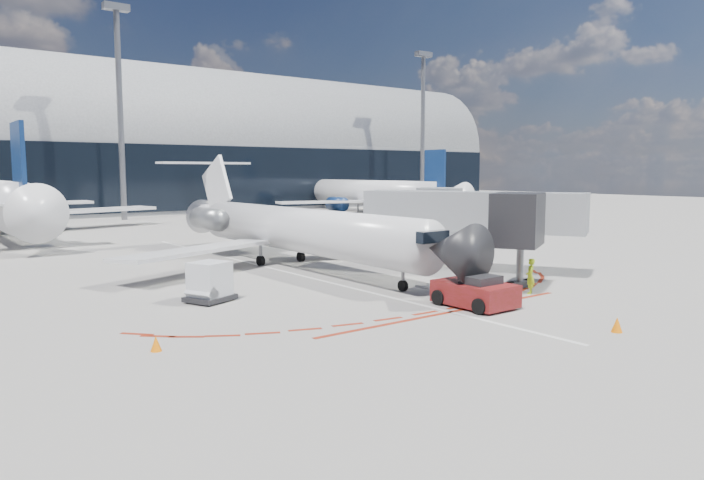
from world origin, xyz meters
TOP-DOWN VIEW (x-y plane):
  - ground at (0.00, 0.00)m, footprint 260.00×260.00m
  - apron_centerline at (0.00, 2.00)m, footprint 0.25×40.00m
  - apron_stop_bar at (0.00, -11.50)m, footprint 14.00×0.25m
  - terminal_building at (0.00, 64.97)m, footprint 150.00×24.15m
  - jet_bridge at (9.79, -3.01)m, footprint 10.03×15.20m
  - light_mast_centre at (5.00, 48.00)m, footprint 0.70×0.70m
  - light_mast_east at (55.00, 48.00)m, footprint 0.70×0.70m
  - regional_jet at (1.49, 3.60)m, footprint 23.21×28.62m
  - pushback_tug at (1.67, -11.38)m, footprint 2.37×5.51m
  - ramp_worker at (6.00, -11.05)m, footprint 0.76×0.70m
  - uld_container at (-7.21, -3.29)m, footprint 2.45×2.30m
  - safety_cone_left at (-12.04, -9.62)m, footprint 0.37×0.37m
  - safety_cone_right at (2.50, -17.59)m, footprint 0.41×0.41m
  - bg_airliner_2 at (38.08, 42.16)m, footprint 33.41×35.37m

SIDE VIEW (x-z plane):
  - ground at x=0.00m, z-range 0.00..0.00m
  - apron_centerline at x=0.00m, z-range 0.00..0.01m
  - apron_stop_bar at x=0.00m, z-range 0.00..0.01m
  - safety_cone_left at x=-12.04m, z-range 0.00..0.52m
  - safety_cone_right at x=2.50m, z-range 0.00..0.57m
  - pushback_tug at x=1.67m, z-range -0.08..1.35m
  - ramp_worker at x=6.00m, z-range 0.00..1.74m
  - uld_container at x=-7.21m, z-range -0.01..1.83m
  - regional_jet at x=1.49m, z-range -1.19..5.98m
  - jet_bridge at x=9.79m, z-range 0.56..5.46m
  - bg_airliner_2 at x=38.08m, z-range 0.00..10.81m
  - terminal_building at x=0.00m, z-range -3.48..20.52m
  - light_mast_centre at x=5.00m, z-range 0.00..25.00m
  - light_mast_east at x=55.00m, z-range 0.00..25.00m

